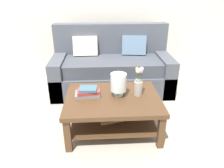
# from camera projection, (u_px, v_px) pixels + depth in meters

# --- Properties ---
(ground_plane) EXTENTS (10.00, 10.00, 0.00)m
(ground_plane) POSITION_uv_depth(u_px,v_px,m) (110.00, 114.00, 2.99)
(ground_plane) COLOR #ADA393
(back_wall) EXTENTS (6.40, 0.12, 2.70)m
(back_wall) POSITION_uv_depth(u_px,v_px,m) (105.00, 2.00, 3.92)
(back_wall) COLOR beige
(back_wall) RESTS_ON ground
(couch) EXTENTS (1.92, 0.90, 1.06)m
(couch) POSITION_uv_depth(u_px,v_px,m) (112.00, 68.00, 3.60)
(couch) COLOR #474C56
(couch) RESTS_ON ground
(coffee_table) EXTENTS (1.11, 0.84, 0.44)m
(coffee_table) POSITION_uv_depth(u_px,v_px,m) (113.00, 106.00, 2.55)
(coffee_table) COLOR #4C331E
(coffee_table) RESTS_ON ground
(book_stack_main) EXTENTS (0.30, 0.20, 0.11)m
(book_stack_main) POSITION_uv_depth(u_px,v_px,m) (88.00, 92.00, 2.51)
(book_stack_main) COLOR slate
(book_stack_main) RESTS_ON coffee_table
(glass_hurricane_vase) EXTENTS (0.19, 0.19, 0.28)m
(glass_hurricane_vase) POSITION_uv_depth(u_px,v_px,m) (119.00, 83.00, 2.47)
(glass_hurricane_vase) COLOR silver
(glass_hurricane_vase) RESTS_ON coffee_table
(flower_pitcher) EXTENTS (0.10, 0.11, 0.35)m
(flower_pitcher) POSITION_uv_depth(u_px,v_px,m) (138.00, 83.00, 2.49)
(flower_pitcher) COLOR #9E998E
(flower_pitcher) RESTS_ON coffee_table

